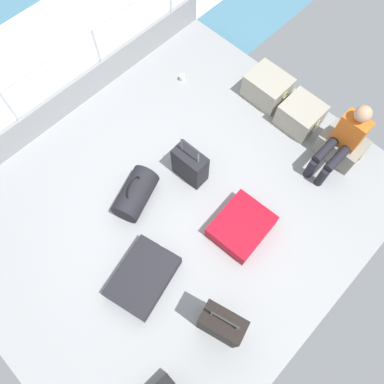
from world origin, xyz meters
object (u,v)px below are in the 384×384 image
Objects in this scene: paper_cup at (182,78)px; suitcase_0 at (143,277)px; suitcase_4 at (241,226)px; cargo_crate_0 at (267,87)px; passenger_seated at (343,140)px; cargo_crate_2 at (341,146)px; suitcase_3 at (190,165)px; cargo_crate_1 at (300,115)px; suitcase_2 at (221,325)px; duffel_bag at (135,194)px.

suitcase_0 is at bearing -53.68° from paper_cup.
suitcase_0 is at bearing -107.96° from suitcase_4.
passenger_seated is (1.33, -0.24, 0.35)m from cargo_crate_0.
suitcase_3 reaches higher than cargo_crate_2.
suitcase_0 is 3.04m from paper_cup.
cargo_crate_0 is 0.84× the size of suitcase_3.
suitcase_0 is 1.34m from suitcase_4.
cargo_crate_1 is 0.63× the size of suitcase_2.
suitcase_2 reaches higher than paper_cup.
cargo_crate_1 is 0.76× the size of duffel_bag.
cargo_crate_2 is (1.33, -0.07, -0.02)m from cargo_crate_0.
paper_cup is (-2.43, -0.58, -0.13)m from cargo_crate_2.
suitcase_3 reaches higher than cargo_crate_1.
suitcase_2 is at bearing -81.87° from passenger_seated.
cargo_crate_0 is 6.21× the size of paper_cup.
suitcase_0 is (-0.63, -2.86, -0.44)m from passenger_seated.
duffel_bag is at bearing 142.11° from suitcase_0.
suitcase_0 is at bearing -37.89° from duffel_bag.
suitcase_4 is at bearing 27.09° from duffel_bag.
passenger_seated is 2.67m from duffel_bag.
suitcase_2 is 8.85× the size of paper_cup.
cargo_crate_2 is (0.69, -0.01, -0.01)m from cargo_crate_1.
suitcase_0 is 1.27× the size of duffel_bag.
suitcase_0 is (0.06, -3.05, -0.09)m from cargo_crate_1.
duffel_bag is at bearing -107.46° from cargo_crate_1.
suitcase_3 is at bearing -86.11° from cargo_crate_0.
cargo_crate_2 is 6.05× the size of paper_cup.
passenger_seated is at bearing -10.30° from cargo_crate_0.
duffel_bag is at bearing -92.78° from cargo_crate_0.
passenger_seated reaches higher than paper_cup.
suitcase_0 is (0.70, -3.10, -0.09)m from cargo_crate_0.
cargo_crate_0 is 2.46m from duffel_bag.
paper_cup is at bearing 118.40° from duffel_bag.
cargo_crate_2 is at bearing -1.20° from cargo_crate_1.
duffel_bag is at bearing -152.91° from suitcase_4.
suitcase_4 is at bearing 72.04° from suitcase_0.
suitcase_2 is at bearing 12.66° from suitcase_0.
duffel_bag is (-0.76, -2.41, -0.01)m from cargo_crate_1.
suitcase_4 is at bearing -58.64° from cargo_crate_0.
suitcase_2 reaches higher than duffel_bag.
suitcase_4 is (1.11, -1.83, -0.08)m from cargo_crate_0.
suitcase_4 is 1.02× the size of duffel_bag.
passenger_seated is at bearing -15.43° from cargo_crate_1.
cargo_crate_0 is at bearing 102.77° from suitcase_0.
suitcase_2 is 3.59m from paper_cup.
cargo_crate_0 is 0.64m from cargo_crate_1.
duffel_bag is (-1.45, -2.22, -0.36)m from passenger_seated.
cargo_crate_1 is 1.84m from paper_cup.
passenger_seated is 1.44× the size of duffel_bag.
suitcase_2 is (1.07, -2.82, 0.16)m from cargo_crate_1.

